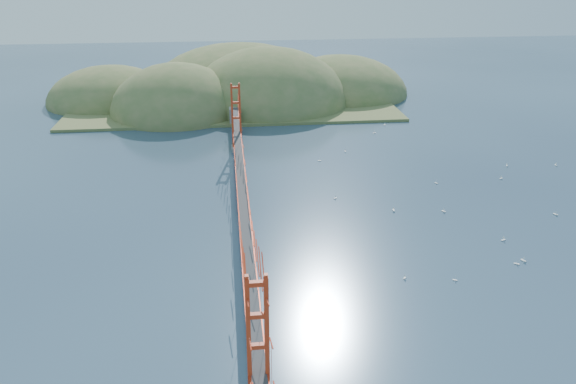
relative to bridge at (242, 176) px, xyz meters
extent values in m
plane|color=#293E53|center=(0.00, -0.18, -7.01)|extent=(320.00, 320.00, 0.00)
cube|color=gray|center=(0.00, 29.82, -6.66)|extent=(2.00, 2.40, 0.70)
cube|color=red|center=(0.00, -0.18, -3.71)|extent=(1.40, 92.00, 0.16)
cube|color=red|center=(0.00, -0.18, -3.91)|extent=(1.33, 92.00, 0.24)
cube|color=#38383A|center=(0.00, -0.18, -3.61)|extent=(1.19, 92.00, 0.03)
cube|color=gray|center=(0.00, 45.82, -5.36)|extent=(2.20, 2.60, 3.30)
cube|color=olive|center=(0.00, 63.82, -6.76)|extent=(70.00, 40.00, 0.60)
ellipsoid|color=olive|center=(-12.00, 55.82, -7.01)|extent=(28.00, 28.00, 21.00)
ellipsoid|color=olive|center=(8.00, 61.82, -7.01)|extent=(36.00, 36.00, 25.00)
ellipsoid|color=olive|center=(26.00, 69.82, -7.01)|extent=(32.00, 32.00, 18.00)
ellipsoid|color=olive|center=(-28.00, 67.82, -7.01)|extent=(28.00, 28.00, 16.00)
ellipsoid|color=olive|center=(2.00, 77.82, -7.01)|extent=(44.00, 44.00, 22.00)
cube|color=white|center=(16.33, -13.64, -6.96)|extent=(0.43, 0.48, 0.09)
cylinder|color=white|center=(16.33, -13.64, -6.69)|extent=(0.01, 0.01, 0.53)
cube|color=white|center=(29.41, 41.82, -6.95)|extent=(0.42, 0.53, 0.09)
cylinder|color=white|center=(29.41, 41.82, -6.67)|extent=(0.02, 0.02, 0.57)
cube|color=white|center=(42.69, 17.28, -6.95)|extent=(0.35, 0.55, 0.09)
cylinder|color=white|center=(42.69, 17.28, -6.67)|extent=(0.02, 0.02, 0.57)
cube|color=white|center=(30.53, -11.57, -6.94)|extent=(0.44, 0.66, 0.11)
cylinder|color=white|center=(30.53, -11.57, -6.60)|extent=(0.02, 0.02, 0.68)
cube|color=white|center=(26.02, 36.79, -6.94)|extent=(0.63, 0.29, 0.11)
cylinder|color=white|center=(26.02, 36.79, -6.61)|extent=(0.02, 0.02, 0.66)
cube|color=white|center=(13.24, 22.90, -6.95)|extent=(0.58, 0.40, 0.10)
cylinder|color=white|center=(13.24, 22.90, -6.65)|extent=(0.02, 0.02, 0.60)
cube|color=white|center=(26.39, 1.81, -6.94)|extent=(0.45, 0.62, 0.11)
cylinder|color=white|center=(26.39, 1.81, -6.62)|extent=(0.02, 0.02, 0.65)
cube|color=white|center=(28.87, 11.40, -6.95)|extent=(0.49, 0.49, 0.09)
cylinder|color=white|center=(28.87, 11.40, -6.67)|extent=(0.02, 0.02, 0.57)
cube|color=white|center=(29.44, -12.17, -6.95)|extent=(0.59, 0.45, 0.10)
cylinder|color=white|center=(29.44, -12.17, -6.63)|extent=(0.02, 0.02, 0.63)
cube|color=white|center=(21.44, -14.60, -6.96)|extent=(0.48, 0.40, 0.09)
cylinder|color=white|center=(21.44, -14.60, -6.70)|extent=(0.01, 0.01, 0.52)
cube|color=white|center=(39.28, 12.13, -6.95)|extent=(0.55, 0.40, 0.10)
cylinder|color=white|center=(39.28, 12.13, -6.66)|extent=(0.02, 0.02, 0.58)
cube|color=white|center=(30.53, -6.73, -6.94)|extent=(0.62, 0.41, 0.11)
cylinder|color=white|center=(30.53, -6.73, -6.62)|extent=(0.02, 0.02, 0.64)
cube|color=white|center=(12.96, 7.59, -6.95)|extent=(0.53, 0.36, 0.09)
cylinder|color=white|center=(12.96, 7.59, -6.68)|extent=(0.01, 0.01, 0.55)
cube|color=white|center=(50.65, 16.62, -6.95)|extent=(0.24, 0.58, 0.10)
cylinder|color=white|center=(50.65, 16.62, -6.64)|extent=(0.02, 0.02, 0.62)
cube|color=white|center=(40.59, -0.69, -6.94)|extent=(0.51, 0.61, 0.11)
cylinder|color=white|center=(40.59, -0.69, -6.61)|extent=(0.02, 0.02, 0.66)
cube|color=white|center=(18.39, 27.02, -6.96)|extent=(0.17, 0.49, 0.09)
cylinder|color=white|center=(18.39, 27.02, -6.69)|extent=(0.01, 0.01, 0.53)
cube|color=white|center=(19.90, 2.85, -6.94)|extent=(0.24, 0.62, 0.11)
cylinder|color=white|center=(19.90, 2.85, -6.61)|extent=(0.02, 0.02, 0.67)
camera|label=1|loc=(-1.44, -62.56, 24.61)|focal=35.00mm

